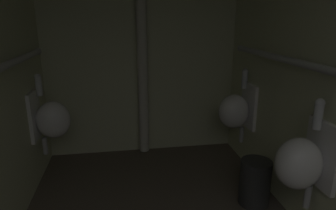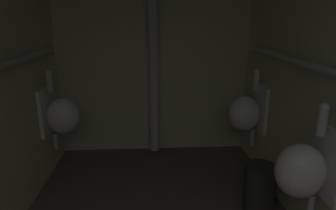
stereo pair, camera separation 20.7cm
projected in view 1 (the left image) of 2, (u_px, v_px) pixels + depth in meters
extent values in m
cube|color=beige|center=(141.00, 46.00, 3.17)|extent=(2.16, 0.06, 2.36)
ellipsoid|color=white|center=(53.00, 120.00, 2.70)|extent=(0.30, 0.26, 0.34)
cube|color=white|center=(35.00, 115.00, 2.67)|extent=(0.03, 0.30, 0.44)
cylinder|color=silver|center=(39.00, 87.00, 2.60)|extent=(0.06, 0.06, 0.16)
sphere|color=silver|center=(38.00, 77.00, 2.58)|extent=(0.06, 0.06, 0.06)
cylinder|color=#B2B2B2|center=(45.00, 146.00, 2.76)|extent=(0.04, 0.04, 0.16)
ellipsoid|color=white|center=(298.00, 163.00, 1.90)|extent=(0.30, 0.26, 0.34)
cube|color=white|center=(321.00, 155.00, 1.91)|extent=(0.03, 0.30, 0.44)
cylinder|color=silver|center=(318.00, 116.00, 1.82)|extent=(0.06, 0.06, 0.16)
sphere|color=silver|center=(320.00, 103.00, 1.80)|extent=(0.06, 0.06, 0.06)
cylinder|color=#B2B2B2|center=(307.00, 196.00, 1.98)|extent=(0.04, 0.04, 0.16)
ellipsoid|color=white|center=(234.00, 111.00, 2.94)|extent=(0.30, 0.26, 0.34)
cube|color=white|center=(249.00, 106.00, 2.95)|extent=(0.03, 0.30, 0.44)
cylinder|color=silver|center=(245.00, 80.00, 2.87)|extent=(0.06, 0.06, 0.16)
sphere|color=silver|center=(245.00, 71.00, 2.84)|extent=(0.06, 0.06, 0.06)
cylinder|color=#B2B2B2|center=(241.00, 134.00, 3.03)|extent=(0.04, 0.04, 0.16)
sphere|color=#B2B2B2|center=(38.00, 51.00, 2.71)|extent=(0.06, 0.06, 0.06)
cylinder|color=#B2B2B2|center=(332.00, 71.00, 1.72)|extent=(0.05, 2.67, 0.05)
sphere|color=#B2B2B2|center=(240.00, 48.00, 2.98)|extent=(0.06, 0.06, 0.06)
cylinder|color=beige|center=(142.00, 47.00, 3.07)|extent=(0.11, 0.11, 2.31)
cylinder|color=#2D2D2D|center=(255.00, 182.00, 2.42)|extent=(0.25, 0.25, 0.38)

